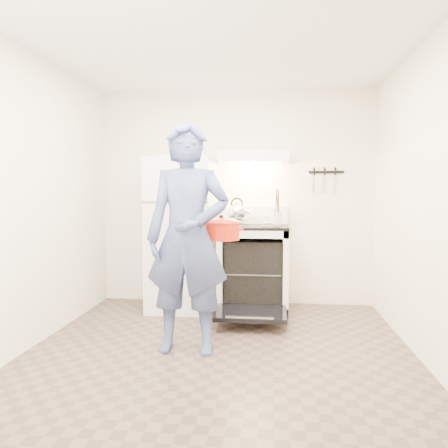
{
  "coord_description": "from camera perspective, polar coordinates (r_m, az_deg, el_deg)",
  "views": [
    {
      "loc": [
        0.42,
        -3.36,
        1.33
      ],
      "look_at": [
        -0.05,
        1.0,
        1.0
      ],
      "focal_mm": 35.0,
      "sensor_mm": 36.0,
      "label": 1
    }
  ],
  "objects": [
    {
      "name": "range_hood",
      "position": [
        4.93,
        3.97,
        8.71
      ],
      "size": [
        0.76,
        0.5,
        0.12
      ],
      "primitive_type": "cube",
      "color": "white",
      "rests_on": "back_wall"
    },
    {
      "name": "cooktop",
      "position": [
        4.85,
        3.89,
        -0.38
      ],
      "size": [
        0.76,
        0.65,
        0.03
      ],
      "primitive_type": "cube",
      "color": "black",
      "rests_on": "stove_body"
    },
    {
      "name": "knife_strip",
      "position": [
        5.19,
        13.21,
        6.62
      ],
      "size": [
        0.4,
        0.02,
        0.03
      ],
      "primitive_type": "cube",
      "color": "black",
      "rests_on": "back_wall"
    },
    {
      "name": "back_wall",
      "position": [
        5.18,
        1.5,
        3.41
      ],
      "size": [
        3.2,
        0.02,
        2.5
      ],
      "primitive_type": "cube",
      "color": "white",
      "rests_on": "ground"
    },
    {
      "name": "utensil_jar",
      "position": [
        4.67,
        6.98,
        0.77
      ],
      "size": [
        0.11,
        0.11,
        0.13
      ],
      "primitive_type": "cylinder",
      "rotation": [
        0.0,
        0.0,
        -0.3
      ],
      "color": "silver",
      "rests_on": "cooktop"
    },
    {
      "name": "refrigerator",
      "position": [
        4.94,
        -5.57,
        -1.3
      ],
      "size": [
        0.7,
        0.7,
        1.7
      ],
      "primitive_type": "cube",
      "color": "white",
      "rests_on": "floor"
    },
    {
      "name": "pizza_stone",
      "position": [
        4.96,
        4.35,
        -5.88
      ],
      "size": [
        0.3,
        0.3,
        0.02
      ],
      "primitive_type": "cylinder",
      "color": "#96704C",
      "rests_on": "oven_rack"
    },
    {
      "name": "dutch_oven",
      "position": [
        3.77,
        -0.35,
        -0.97
      ],
      "size": [
        0.38,
        0.31,
        0.25
      ],
      "primitive_type": null,
      "color": "red",
      "rests_on": "person"
    },
    {
      "name": "stove_body",
      "position": [
        4.92,
        3.86,
        -5.9
      ],
      "size": [
        0.76,
        0.65,
        0.92
      ],
      "primitive_type": "cube",
      "color": "white",
      "rests_on": "floor"
    },
    {
      "name": "person",
      "position": [
        3.6,
        -4.76,
        -1.85
      ],
      "size": [
        0.69,
        0.46,
        1.89
      ],
      "primitive_type": "imported",
      "rotation": [
        0.0,
        0.0,
        -0.01
      ],
      "color": "navy",
      "rests_on": "floor"
    },
    {
      "name": "floor",
      "position": [
        3.64,
        -0.95,
        -17.14
      ],
      "size": [
        3.6,
        3.6,
        0.0
      ],
      "primitive_type": "plane",
      "color": "brown",
      "rests_on": "ground"
    },
    {
      "name": "tea_kettle",
      "position": [
        4.94,
        1.68,
        1.66
      ],
      "size": [
        0.25,
        0.21,
        0.31
      ],
      "primitive_type": null,
      "color": "#BAB9BF",
      "rests_on": "cooktop"
    },
    {
      "name": "oven_door",
      "position": [
        4.41,
        3.52,
        -11.56
      ],
      "size": [
        0.7,
        0.54,
        0.04
      ],
      "primitive_type": "cube",
      "color": "black",
      "rests_on": "floor"
    },
    {
      "name": "backsplash",
      "position": [
        5.13,
        4.03,
        1.16
      ],
      "size": [
        0.76,
        0.07,
        0.2
      ],
      "primitive_type": "cube",
      "color": "white",
      "rests_on": "cooktop"
    },
    {
      "name": "oven_rack",
      "position": [
        4.92,
        3.86,
        -6.13
      ],
      "size": [
        0.6,
        0.52,
        0.01
      ],
      "primitive_type": "cube",
      "color": "slate",
      "rests_on": "stove_body"
    }
  ]
}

